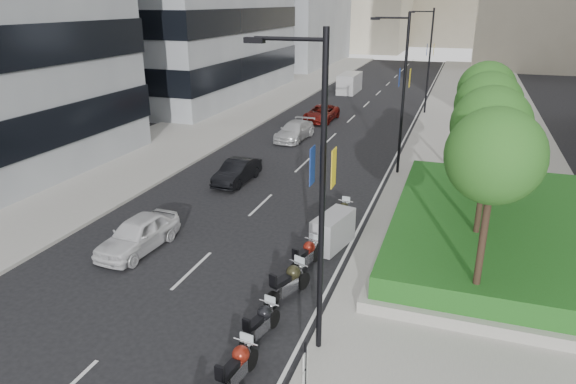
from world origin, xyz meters
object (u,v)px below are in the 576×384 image
at_px(motorcycle_4, 306,256).
at_px(car_b, 237,172).
at_px(lamp_post_1, 401,87).
at_px(motorcycle_5, 333,231).
at_px(motorcycle_1, 236,368).
at_px(motorcycle_3, 289,282).
at_px(motorcycle_2, 261,323).
at_px(motorcycle_6, 342,214).
at_px(lamp_post_0, 317,186).
at_px(delivery_van, 349,84).
at_px(car_c, 295,131).
at_px(car_a, 138,234).
at_px(car_d, 321,113).
at_px(parking_sign, 305,381).
at_px(lamp_post_2, 428,56).

bearing_deg(motorcycle_4, car_b, 53.74).
height_order(lamp_post_1, motorcycle_5, lamp_post_1).
relative_size(motorcycle_1, motorcycle_3, 0.99).
height_order(motorcycle_2, motorcycle_6, motorcycle_2).
xyz_separation_m(lamp_post_0, delivery_van, (-8.77, 44.09, -4.11)).
height_order(lamp_post_0, motorcycle_5, lamp_post_0).
height_order(lamp_post_1, motorcycle_2, lamp_post_1).
distance_m(motorcycle_6, car_c, 15.42).
distance_m(motorcycle_2, car_a, 7.92).
height_order(lamp_post_0, motorcycle_1, lamp_post_0).
bearing_deg(car_c, motorcycle_6, -59.24).
distance_m(lamp_post_0, car_b, 15.71).
distance_m(lamp_post_1, car_d, 15.25).
bearing_deg(car_a, car_c, 92.43).
relative_size(motorcycle_1, motorcycle_4, 1.06).
xyz_separation_m(motorcycle_5, car_c, (-6.94, 16.07, -0.06)).
height_order(parking_sign, delivery_van, parking_sign).
distance_m(lamp_post_2, car_c, 15.33).
bearing_deg(car_d, car_a, -90.00).
xyz_separation_m(motorcycle_4, delivery_van, (-7.17, 39.60, 0.40)).
bearing_deg(motorcycle_1, lamp_post_2, 4.90).
bearing_deg(delivery_van, car_b, -88.64).
bearing_deg(motorcycle_3, lamp_post_2, 17.84).
bearing_deg(parking_sign, motorcycle_2, 127.77).
bearing_deg(lamp_post_2, lamp_post_1, -90.00).
distance_m(motorcycle_2, delivery_van, 44.73).
xyz_separation_m(motorcycle_3, delivery_van, (-7.22, 41.75, 0.34)).
bearing_deg(motorcycle_2, delivery_van, 21.42).
bearing_deg(car_c, lamp_post_0, -65.88).
relative_size(motorcycle_2, car_d, 0.44).
bearing_deg(motorcycle_1, motorcycle_5, 4.90).
bearing_deg(delivery_van, car_d, -86.27).
bearing_deg(car_d, motorcycle_2, -76.54).
xyz_separation_m(lamp_post_1, motorcycle_2, (-1.62, -17.07, -4.51)).
xyz_separation_m(lamp_post_0, motorcycle_1, (-1.46, -2.15, -4.48)).
distance_m(motorcycle_4, car_c, 19.35).
xyz_separation_m(lamp_post_2, motorcycle_5, (-1.12, -28.34, -4.36)).
bearing_deg(motorcycle_3, parking_sign, -136.90).
relative_size(lamp_post_1, motorcycle_6, 4.36).
xyz_separation_m(motorcycle_6, car_b, (-6.87, 3.81, 0.09)).
bearing_deg(lamp_post_0, parking_sign, -77.67).
relative_size(motorcycle_2, car_a, 0.50).
distance_m(lamp_post_2, motorcycle_1, 37.44).
relative_size(motorcycle_6, delivery_van, 0.42).
xyz_separation_m(motorcycle_6, car_a, (-7.25, -5.06, 0.15)).
distance_m(lamp_post_1, parking_sign, 20.33).
xyz_separation_m(parking_sign, motorcycle_3, (-2.21, 5.34, -0.84)).
distance_m(motorcycle_1, motorcycle_5, 8.81).
bearing_deg(motorcycle_4, motorcycle_3, -163.41).
relative_size(lamp_post_0, motorcycle_4, 4.33).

